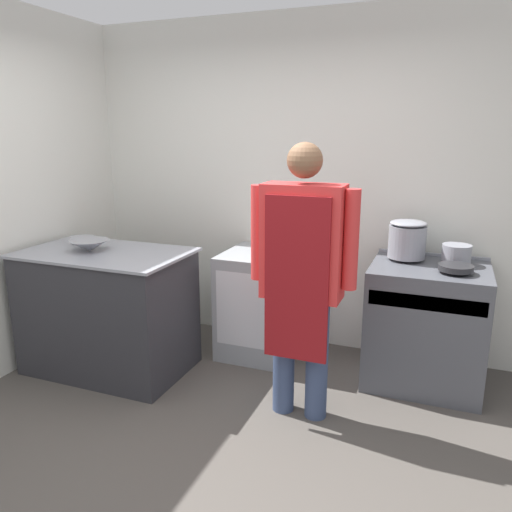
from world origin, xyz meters
The scene contains 12 objects.
ground_plane centered at (0.00, 0.00, 0.00)m, with size 14.00×14.00×0.00m, color #4C4742.
wall_back centered at (0.00, 1.92, 1.35)m, with size 8.00×0.05×2.70m.
wall_left centered at (-1.72, 1.00, 1.35)m, with size 0.05×8.00×2.70m.
prep_counter centered at (-1.02, 0.85, 0.47)m, with size 1.24×0.76×0.93m.
stove centered at (1.24, 1.50, 0.44)m, with size 0.80×0.69×0.89m.
fridge_unit centered at (-0.05, 1.54, 0.42)m, with size 0.57×0.65×0.85m.
person_cook centered at (0.52, 0.75, 0.99)m, with size 0.67×0.24×1.73m.
mixing_bowl centered at (-1.13, 0.82, 0.97)m, with size 0.29×0.29×0.08m.
small_bowl centered at (-1.33, 1.00, 0.96)m, with size 0.19×0.19×0.06m.
stock_pot centered at (1.06, 1.62, 1.03)m, with size 0.27×0.27×0.28m.
saute_pan centered at (1.40, 1.38, 0.91)m, with size 0.23×0.23×0.04m.
sauce_pot centered at (1.40, 1.62, 0.96)m, with size 0.20×0.20×0.12m.
Camera 1 is at (1.32, -2.07, 1.80)m, focal length 35.00 mm.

